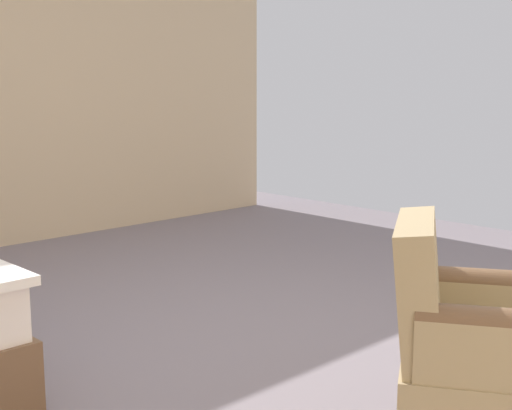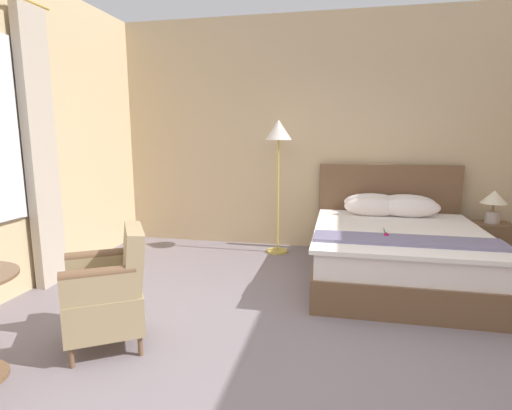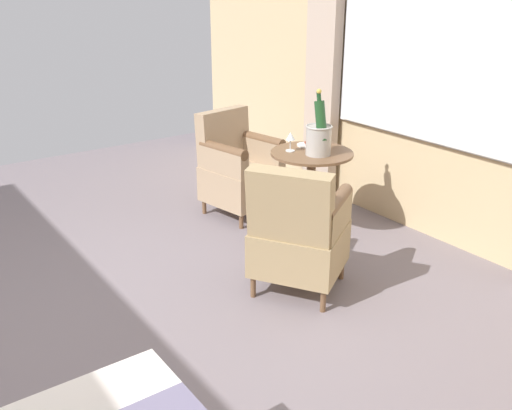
# 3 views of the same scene
# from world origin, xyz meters

# --- Properties ---
(ground_plane) EXTENTS (7.77, 7.77, 0.00)m
(ground_plane) POSITION_xyz_m (0.00, 0.00, 0.00)
(ground_plane) COLOR gray
(armchair_by_window) EXTENTS (0.76, 0.76, 0.90)m
(armchair_by_window) POSITION_xyz_m (-1.52, 0.14, 0.42)
(armchair_by_window) COLOR brown
(armchair_by_window) RESTS_ON ground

